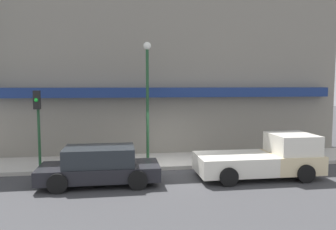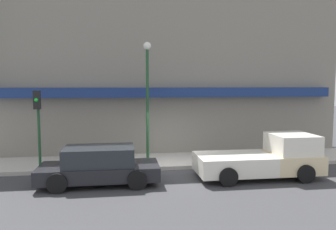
{
  "view_description": "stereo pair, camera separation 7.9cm",
  "coord_description": "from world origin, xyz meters",
  "px_view_note": "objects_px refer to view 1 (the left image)",
  "views": [
    {
      "loc": [
        -2.2,
        -14.17,
        3.81
      ],
      "look_at": [
        0.06,
        1.17,
        2.37
      ],
      "focal_mm": 35.0,
      "sensor_mm": 36.0,
      "label": 1
    },
    {
      "loc": [
        -2.12,
        -14.18,
        3.81
      ],
      "look_at": [
        0.06,
        1.17,
        2.37
      ],
      "focal_mm": 35.0,
      "sensor_mm": 36.0,
      "label": 2
    }
  ],
  "objects_px": {
    "fire_hydrant": "(121,159)",
    "street_lamp": "(147,87)",
    "parked_car": "(100,166)",
    "traffic_light": "(38,115)",
    "pickup_truck": "(266,158)"
  },
  "relations": [
    {
      "from": "parked_car",
      "to": "traffic_light",
      "type": "xyz_separation_m",
      "value": [
        -2.72,
        2.19,
        1.8
      ]
    },
    {
      "from": "street_lamp",
      "to": "traffic_light",
      "type": "distance_m",
      "value": 5.01
    },
    {
      "from": "traffic_light",
      "to": "fire_hydrant",
      "type": "bearing_deg",
      "value": -3.38
    },
    {
      "from": "pickup_truck",
      "to": "street_lamp",
      "type": "bearing_deg",
      "value": 148.81
    },
    {
      "from": "pickup_truck",
      "to": "parked_car",
      "type": "xyz_separation_m",
      "value": [
        -6.73,
        0.0,
        -0.07
      ]
    },
    {
      "from": "parked_car",
      "to": "fire_hydrant",
      "type": "distance_m",
      "value": 2.14
    },
    {
      "from": "parked_car",
      "to": "street_lamp",
      "type": "relative_size",
      "value": 0.81
    },
    {
      "from": "fire_hydrant",
      "to": "street_lamp",
      "type": "xyz_separation_m",
      "value": [
        1.3,
        0.92,
        3.18
      ]
    },
    {
      "from": "street_lamp",
      "to": "fire_hydrant",
      "type": "bearing_deg",
      "value": -144.69
    },
    {
      "from": "pickup_truck",
      "to": "parked_car",
      "type": "distance_m",
      "value": 6.73
    },
    {
      "from": "street_lamp",
      "to": "traffic_light",
      "type": "relative_size",
      "value": 1.66
    },
    {
      "from": "parked_car",
      "to": "fire_hydrant",
      "type": "xyz_separation_m",
      "value": [
        0.79,
        1.98,
        -0.21
      ]
    },
    {
      "from": "fire_hydrant",
      "to": "street_lamp",
      "type": "distance_m",
      "value": 3.56
    },
    {
      "from": "pickup_truck",
      "to": "fire_hydrant",
      "type": "xyz_separation_m",
      "value": [
        -5.93,
        1.98,
        -0.27
      ]
    },
    {
      "from": "fire_hydrant",
      "to": "parked_car",
      "type": "bearing_deg",
      "value": -111.87
    }
  ]
}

